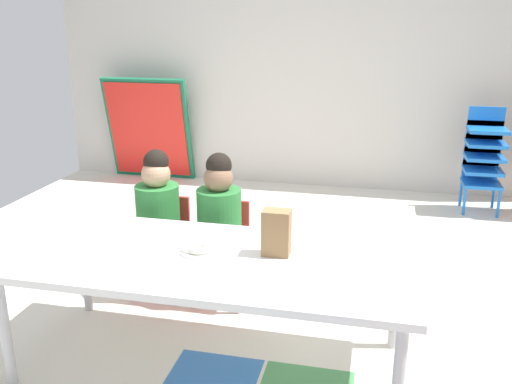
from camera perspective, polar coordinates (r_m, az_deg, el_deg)
ground_plane at (r=3.54m, az=-0.12°, el=-10.58°), size 5.24×5.02×0.02m
back_wall at (r=5.61m, az=5.77°, el=14.62°), size 5.24×0.10×2.77m
craft_table at (r=2.64m, az=-4.77°, el=-7.44°), size 1.91×0.84×0.59m
seated_child_near_camera at (r=3.37m, az=-10.01°, el=-1.82°), size 0.32×0.32×0.92m
seated_child_middle_seat at (r=3.25m, az=-3.76°, el=-2.34°), size 0.32×0.32×0.92m
kid_chair_blue_stack at (r=5.25m, az=22.40°, el=3.62°), size 0.32×0.30×0.92m
folded_activity_table at (r=5.97m, az=-11.00°, el=6.34°), size 0.90×0.29×1.09m
paper_bag_brown at (r=2.59m, az=2.12°, el=-4.20°), size 0.13×0.09×0.22m
paper_plate_near_edge at (r=2.66m, az=-5.87°, el=-6.14°), size 0.18×0.18×0.01m
donut_powdered_on_plate at (r=2.65m, az=-5.89°, el=-5.75°), size 0.12×0.12×0.03m
donut_powdered_loose at (r=2.67m, az=-6.70°, el=-5.87°), size 0.10×0.10×0.03m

